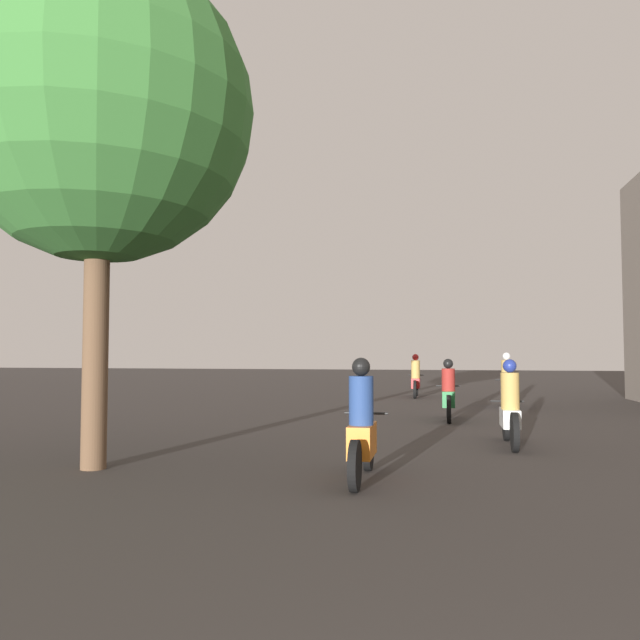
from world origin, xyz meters
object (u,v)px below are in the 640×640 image
object	(u,v)px
motorcycle_white	(510,411)
street_tree	(100,111)
motorcycle_orange	(362,431)
motorcycle_red	(416,380)
motorcycle_blue	(507,385)
motorcycle_green	(448,395)

from	to	relation	value
motorcycle_white	street_tree	size ratio (longest dim) A/B	0.28
motorcycle_orange	motorcycle_red	distance (m)	15.53
motorcycle_blue	motorcycle_green	bearing A→B (deg)	-108.68
motorcycle_orange	motorcycle_green	world-z (taller)	motorcycle_orange
motorcycle_green	motorcycle_blue	world-z (taller)	motorcycle_blue
motorcycle_green	street_tree	size ratio (longest dim) A/B	0.27
motorcycle_white	motorcycle_green	xyz separation A→B (m)	(-1.04, 4.06, -0.01)
motorcycle_green	street_tree	xyz separation A→B (m)	(-5.06, -7.48, 4.61)
motorcycle_orange	motorcycle_green	xyz separation A→B (m)	(1.18, 7.55, -0.03)
motorcycle_green	street_tree	world-z (taller)	street_tree
motorcycle_orange	street_tree	world-z (taller)	street_tree
motorcycle_white	street_tree	xyz separation A→B (m)	(-6.10, -3.43, 4.61)
motorcycle_orange	motorcycle_red	xyz separation A→B (m)	(0.04, 15.53, 0.00)
motorcycle_orange	motorcycle_red	world-z (taller)	motorcycle_red
motorcycle_blue	street_tree	distance (m)	14.24
motorcycle_red	motorcycle_orange	bearing A→B (deg)	-97.80
motorcycle_red	street_tree	size ratio (longest dim) A/B	0.29
motorcycle_orange	motorcycle_white	distance (m)	4.14
motorcycle_orange	motorcycle_green	distance (m)	7.64
motorcycle_white	street_tree	bearing A→B (deg)	-142.09
street_tree	motorcycle_green	bearing A→B (deg)	55.95
motorcycle_orange	motorcycle_blue	distance (m)	12.06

